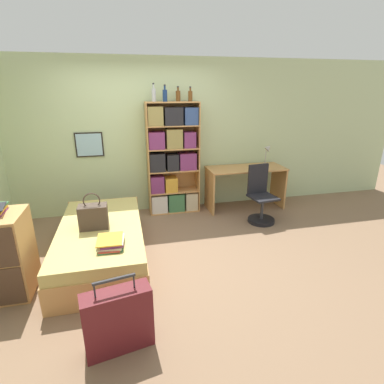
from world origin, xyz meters
The scene contains 14 objects.
ground_plane centered at (0.00, 0.00, 0.00)m, with size 14.00×14.00×0.00m, color #84664C.
wall_back centered at (0.00, 1.60, 1.30)m, with size 10.00×0.09×2.60m.
bed centered at (-0.69, 0.02, 0.23)m, with size 1.04×1.99×0.46m.
handbag centered at (-0.75, -0.03, 0.61)m, with size 0.34×0.20×0.46m.
book_stack_on_bed centered at (-0.54, -0.55, 0.50)m, with size 0.30×0.39×0.09m.
suitcase centered at (-0.48, -1.51, 0.28)m, with size 0.59×0.29×0.69m.
bookcase centered at (0.46, 1.38, 0.94)m, with size 0.88×0.33×1.90m.
bottle_green centered at (0.20, 1.39, 2.01)m, with size 0.07×0.07×0.28m.
bottle_brown centered at (0.38, 1.37, 2.00)m, with size 0.07×0.07×0.26m.
bottle_clear centered at (0.60, 1.42, 1.99)m, with size 0.08×0.08×0.23m.
bottle_blue centered at (0.79, 1.37, 1.99)m, with size 0.07×0.07×0.23m.
desk centered at (1.78, 1.25, 0.54)m, with size 1.39×0.59×0.76m.
desk_lamp centered at (2.23, 1.34, 1.02)m, with size 0.19×0.14×0.40m.
desk_chair centered at (1.80, 0.62, 0.31)m, with size 0.45×0.45×0.94m.
Camera 1 is at (-0.34, -3.59, 2.10)m, focal length 28.00 mm.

